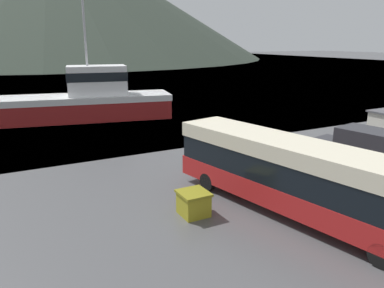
{
  "coord_description": "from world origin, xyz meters",
  "views": [
    {
      "loc": [
        -11.92,
        -2.53,
        7.33
      ],
      "look_at": [
        -3.02,
        14.43,
        2.0
      ],
      "focal_mm": 35.0,
      "sensor_mm": 36.0,
      "label": 1
    }
  ],
  "objects_px": {
    "fishing_boat": "(84,100)",
    "delivery_van": "(364,151)",
    "tour_bus": "(295,174)",
    "storage_bin": "(194,203)"
  },
  "relations": [
    {
      "from": "delivery_van",
      "to": "storage_bin",
      "type": "relative_size",
      "value": 4.42
    },
    {
      "from": "tour_bus",
      "to": "storage_bin",
      "type": "relative_size",
      "value": 9.79
    },
    {
      "from": "tour_bus",
      "to": "fishing_boat",
      "type": "distance_m",
      "value": 24.95
    },
    {
      "from": "fishing_boat",
      "to": "storage_bin",
      "type": "bearing_deg",
      "value": -169.58
    },
    {
      "from": "tour_bus",
      "to": "storage_bin",
      "type": "xyz_separation_m",
      "value": [
        -3.87,
        1.89,
        -1.28
      ]
    },
    {
      "from": "tour_bus",
      "to": "storage_bin",
      "type": "height_order",
      "value": "tour_bus"
    },
    {
      "from": "delivery_van",
      "to": "fishing_boat",
      "type": "relative_size",
      "value": 0.33
    },
    {
      "from": "tour_bus",
      "to": "fishing_boat",
      "type": "height_order",
      "value": "fishing_boat"
    },
    {
      "from": "tour_bus",
      "to": "delivery_van",
      "type": "height_order",
      "value": "tour_bus"
    },
    {
      "from": "fishing_boat",
      "to": "delivery_van",
      "type": "bearing_deg",
      "value": -143.71
    }
  ]
}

